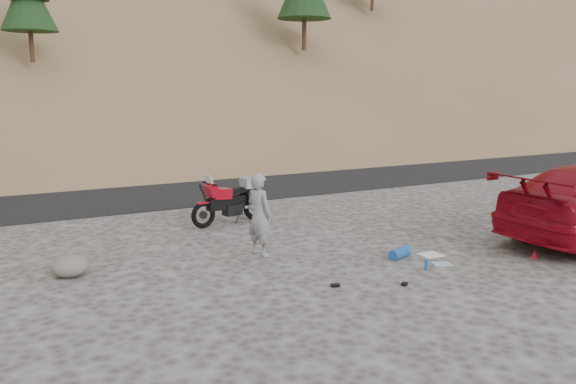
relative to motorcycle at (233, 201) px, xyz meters
name	(u,v)px	position (x,y,z in m)	size (l,w,h in m)	color
ground	(312,257)	(0.32, -3.35, -0.55)	(140.00, 140.00, 0.00)	#413E3C
road	(181,186)	(0.32, 5.65, -0.55)	(120.00, 7.00, 0.05)	black
motorcycle	(233,201)	(0.00, 0.00, 0.00)	(2.14, 0.90, 1.29)	black
man	(260,255)	(-0.55, -2.78, -0.55)	(0.60, 0.40, 1.65)	gray
small_rock	(70,266)	(-4.06, -2.43, -0.36)	(0.72, 0.66, 0.39)	#5A554D
gear_white_cloth	(431,255)	(2.49, -4.33, -0.54)	(0.43, 0.38, 0.01)	white
gear_blue_mat	(400,253)	(1.82, -4.21, -0.45)	(0.21, 0.21, 0.52)	#1C52A8
gear_bottle	(427,264)	(1.81, -5.00, -0.45)	(0.07, 0.07, 0.20)	#1C52A8
gear_funnel	(535,254)	(4.17, -5.41, -0.47)	(0.12, 0.12, 0.16)	red
gear_glove_a	(335,285)	(-0.15, -5.00, -0.53)	(0.14, 0.10, 0.04)	black
gear_glove_b	(404,284)	(0.92, -5.47, -0.53)	(0.12, 0.09, 0.04)	black
gear_blue_cloth	(442,264)	(2.28, -4.89, -0.54)	(0.34, 0.25, 0.01)	#92B0E1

